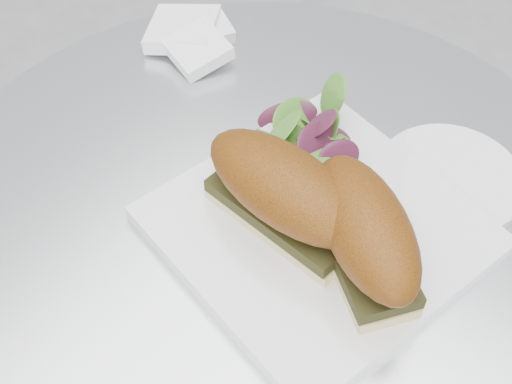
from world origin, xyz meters
TOP-DOWN VIEW (x-y plane):
  - table at (0.00, 0.00)m, footprint 0.70×0.70m
  - plate at (0.05, 0.02)m, footprint 0.32×0.32m
  - sandwich_left at (0.02, -0.00)m, footprint 0.18×0.10m
  - sandwich_right at (0.10, 0.00)m, footprint 0.17×0.15m
  - salad at (0.00, 0.09)m, footprint 0.12×0.12m
  - napkin at (-0.22, 0.15)m, footprint 0.12×0.12m
  - saucer at (0.12, 0.15)m, footprint 0.15×0.15m

SIDE VIEW (x-z plane):
  - table at x=0.00m, z-range 0.12..0.85m
  - saucer at x=0.12m, z-range 0.73..0.74m
  - plate at x=0.05m, z-range 0.73..0.75m
  - napkin at x=-0.22m, z-range 0.73..0.75m
  - salad at x=0.00m, z-range 0.75..0.80m
  - sandwich_left at x=0.02m, z-range 0.75..0.83m
  - sandwich_right at x=0.10m, z-range 0.75..0.83m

